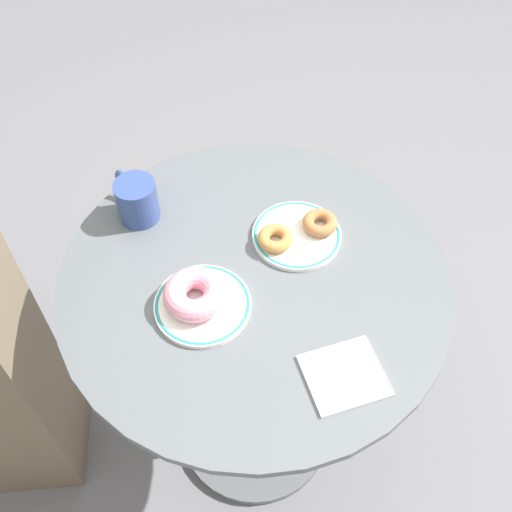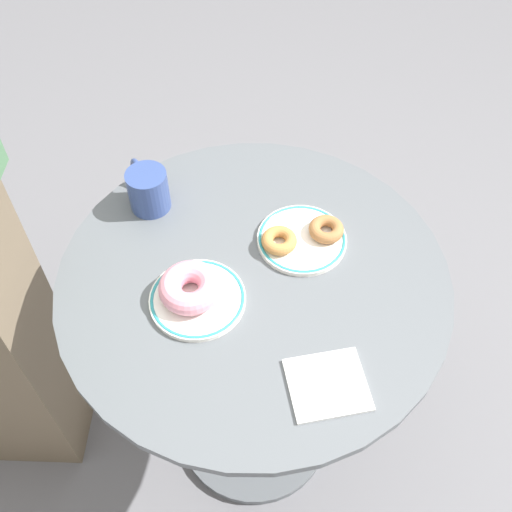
{
  "view_description": "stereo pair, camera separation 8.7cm",
  "coord_description": "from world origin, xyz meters",
  "px_view_note": "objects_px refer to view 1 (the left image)",
  "views": [
    {
      "loc": [
        -0.27,
        -0.62,
        1.65
      ],
      "look_at": [
        0.01,
        0.01,
        0.78
      ],
      "focal_mm": 42.44,
      "sensor_mm": 36.0,
      "label": 1
    },
    {
      "loc": [
        -0.18,
        -0.64,
        1.65
      ],
      "look_at": [
        0.01,
        0.01,
        0.78
      ],
      "focal_mm": 42.44,
      "sensor_mm": 36.0,
      "label": 2
    }
  ],
  "objects_px": {
    "donut_pink_frosted": "(195,294)",
    "donut_cinnamon": "(320,223)",
    "coffee_mug": "(136,199)",
    "donut_old_fashioned": "(275,238)",
    "paper_napkin": "(344,375)",
    "plate_right": "(297,235)",
    "plate_left": "(203,305)",
    "cafe_table": "(255,341)"
  },
  "relations": [
    {
      "from": "donut_pink_frosted",
      "to": "donut_old_fashioned",
      "type": "distance_m",
      "value": 0.2
    },
    {
      "from": "donut_old_fashioned",
      "to": "paper_napkin",
      "type": "xyz_separation_m",
      "value": [
        -0.01,
        -0.3,
        -0.02
      ]
    },
    {
      "from": "cafe_table",
      "to": "plate_right",
      "type": "xyz_separation_m",
      "value": [
        0.11,
        0.05,
        0.25
      ]
    },
    {
      "from": "plate_right",
      "to": "donut_old_fashioned",
      "type": "height_order",
      "value": "donut_old_fashioned"
    },
    {
      "from": "donut_cinnamon",
      "to": "donut_old_fashioned",
      "type": "bearing_deg",
      "value": -179.23
    },
    {
      "from": "donut_cinnamon",
      "to": "coffee_mug",
      "type": "xyz_separation_m",
      "value": [
        -0.31,
        0.18,
        0.02
      ]
    },
    {
      "from": "plate_left",
      "to": "plate_right",
      "type": "distance_m",
      "value": 0.24
    },
    {
      "from": "paper_napkin",
      "to": "plate_right",
      "type": "bearing_deg",
      "value": 78.89
    },
    {
      "from": "cafe_table",
      "to": "donut_cinnamon",
      "type": "xyz_separation_m",
      "value": [
        0.16,
        0.05,
        0.27
      ]
    },
    {
      "from": "plate_right",
      "to": "donut_pink_frosted",
      "type": "height_order",
      "value": "donut_pink_frosted"
    },
    {
      "from": "plate_left",
      "to": "donut_old_fashioned",
      "type": "height_order",
      "value": "donut_old_fashioned"
    },
    {
      "from": "plate_left",
      "to": "coffee_mug",
      "type": "distance_m",
      "value": 0.27
    },
    {
      "from": "plate_right",
      "to": "donut_old_fashioned",
      "type": "bearing_deg",
      "value": -175.41
    },
    {
      "from": "cafe_table",
      "to": "donut_cinnamon",
      "type": "bearing_deg",
      "value": 17.2
    },
    {
      "from": "donut_old_fashioned",
      "to": "paper_napkin",
      "type": "bearing_deg",
      "value": -92.17
    },
    {
      "from": "donut_pink_frosted",
      "to": "donut_old_fashioned",
      "type": "bearing_deg",
      "value": 19.57
    },
    {
      "from": "donut_old_fashioned",
      "to": "plate_right",
      "type": "bearing_deg",
      "value": 4.59
    },
    {
      "from": "donut_pink_frosted",
      "to": "donut_cinnamon",
      "type": "relative_size",
      "value": 1.66
    },
    {
      "from": "cafe_table",
      "to": "donut_old_fashioned",
      "type": "bearing_deg",
      "value": 36.78
    },
    {
      "from": "donut_pink_frosted",
      "to": "coffee_mug",
      "type": "relative_size",
      "value": 0.94
    },
    {
      "from": "donut_pink_frosted",
      "to": "coffee_mug",
      "type": "xyz_separation_m",
      "value": [
        -0.03,
        0.25,
        0.01
      ]
    },
    {
      "from": "donut_old_fashioned",
      "to": "paper_napkin",
      "type": "height_order",
      "value": "donut_old_fashioned"
    },
    {
      "from": "cafe_table",
      "to": "plate_left",
      "type": "xyz_separation_m",
      "value": [
        -0.11,
        -0.03,
        0.25
      ]
    },
    {
      "from": "plate_left",
      "to": "plate_right",
      "type": "bearing_deg",
      "value": 19.44
    },
    {
      "from": "paper_napkin",
      "to": "donut_cinnamon",
      "type": "bearing_deg",
      "value": 70.28
    },
    {
      "from": "plate_right",
      "to": "cafe_table",
      "type": "bearing_deg",
      "value": -155.11
    },
    {
      "from": "cafe_table",
      "to": "plate_left",
      "type": "distance_m",
      "value": 0.28
    },
    {
      "from": "donut_cinnamon",
      "to": "paper_napkin",
      "type": "xyz_separation_m",
      "value": [
        -0.11,
        -0.3,
        -0.02
      ]
    },
    {
      "from": "donut_cinnamon",
      "to": "coffee_mug",
      "type": "distance_m",
      "value": 0.36
    },
    {
      "from": "plate_left",
      "to": "donut_cinnamon",
      "type": "xyz_separation_m",
      "value": [
        0.27,
        0.08,
        0.02
      ]
    },
    {
      "from": "cafe_table",
      "to": "paper_napkin",
      "type": "xyz_separation_m",
      "value": [
        0.05,
        -0.25,
        0.25
      ]
    },
    {
      "from": "plate_left",
      "to": "cafe_table",
      "type": "bearing_deg",
      "value": 13.59
    },
    {
      "from": "donut_cinnamon",
      "to": "donut_old_fashioned",
      "type": "xyz_separation_m",
      "value": [
        -0.1,
        -0.0,
        0.0
      ]
    },
    {
      "from": "cafe_table",
      "to": "paper_napkin",
      "type": "distance_m",
      "value": 0.36
    },
    {
      "from": "donut_pink_frosted",
      "to": "donut_old_fashioned",
      "type": "relative_size",
      "value": 1.66
    },
    {
      "from": "cafe_table",
      "to": "plate_left",
      "type": "bearing_deg",
      "value": -166.41
    },
    {
      "from": "donut_pink_frosted",
      "to": "paper_napkin",
      "type": "relative_size",
      "value": 0.89
    },
    {
      "from": "donut_cinnamon",
      "to": "cafe_table",
      "type": "bearing_deg",
      "value": -162.8
    },
    {
      "from": "donut_cinnamon",
      "to": "paper_napkin",
      "type": "distance_m",
      "value": 0.32
    },
    {
      "from": "plate_right",
      "to": "donut_pink_frosted",
      "type": "relative_size",
      "value": 1.54
    },
    {
      "from": "paper_napkin",
      "to": "coffee_mug",
      "type": "bearing_deg",
      "value": 113.13
    },
    {
      "from": "cafe_table",
      "to": "paper_napkin",
      "type": "relative_size",
      "value": 5.81
    }
  ]
}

